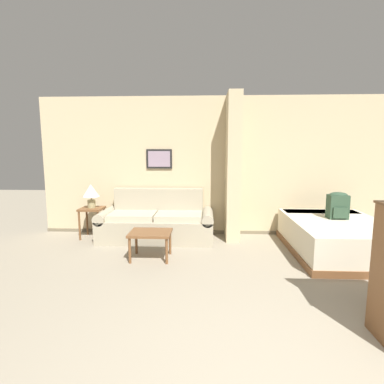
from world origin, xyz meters
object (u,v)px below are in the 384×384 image
(backpack, at_px, (338,205))
(table_lamp, at_px, (91,192))
(couch, at_px, (157,222))
(coffee_table, at_px, (151,235))
(bed, at_px, (337,236))

(backpack, bearing_deg, table_lamp, 173.63)
(couch, distance_m, table_lamp, 1.32)
(couch, xyz_separation_m, coffee_table, (0.07, -0.99, 0.04))
(table_lamp, bearing_deg, couch, -1.28)
(bed, height_order, backpack, backpack)
(couch, xyz_separation_m, bed, (2.96, -0.60, -0.05))
(coffee_table, height_order, bed, bed)
(bed, xyz_separation_m, backpack, (0.05, 0.16, 0.48))
(couch, height_order, table_lamp, table_lamp)
(couch, relative_size, coffee_table, 3.34)
(table_lamp, height_order, backpack, table_lamp)
(table_lamp, distance_m, backpack, 4.23)
(couch, relative_size, bed, 1.05)
(coffee_table, bearing_deg, backpack, 10.56)
(bed, distance_m, backpack, 0.50)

